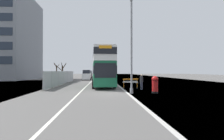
# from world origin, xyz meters

# --- Properties ---
(ground) EXTENTS (140.00, 280.00, 0.10)m
(ground) POSITION_xyz_m (0.53, 0.11, -0.05)
(ground) COLOR #565451
(double_decker_bus) EXTENTS (3.19, 11.13, 4.94)m
(double_decker_bus) POSITION_xyz_m (-0.44, 8.14, 2.63)
(double_decker_bus) COLOR #145638
(double_decker_bus) RESTS_ON ground
(lamppost_foreground) EXTENTS (0.29, 0.70, 8.77)m
(lamppost_foreground) POSITION_xyz_m (2.20, -0.13, 4.15)
(lamppost_foreground) COLOR gray
(lamppost_foreground) RESTS_ON ground
(red_pillar_postbox) EXTENTS (0.61, 0.61, 1.61)m
(red_pillar_postbox) POSITION_xyz_m (4.42, 0.00, 0.88)
(red_pillar_postbox) COLOR black
(red_pillar_postbox) RESTS_ON ground
(roadworks_barrier) EXTENTS (1.80, 0.74, 1.19)m
(roadworks_barrier) POSITION_xyz_m (2.91, 5.14, 0.77)
(roadworks_barrier) COLOR orange
(roadworks_barrier) RESTS_ON ground
(construction_site_fence) EXTENTS (0.44, 20.60, 2.10)m
(construction_site_fence) POSITION_xyz_m (-6.59, 12.67, 1.01)
(construction_site_fence) COLOR #A8AAAD
(construction_site_fence) RESTS_ON ground
(car_oncoming_near) EXTENTS (2.05, 4.08, 2.35)m
(car_oncoming_near) POSITION_xyz_m (-3.99, 26.56, 1.09)
(car_oncoming_near) COLOR silver
(car_oncoming_near) RESTS_ON ground
(car_receding_mid) EXTENTS (1.94, 4.00, 2.05)m
(car_receding_mid) POSITION_xyz_m (-0.47, 32.81, 0.96)
(car_receding_mid) COLOR maroon
(car_receding_mid) RESTS_ON ground
(car_receding_far) EXTENTS (2.07, 4.28, 2.25)m
(car_receding_far) POSITION_xyz_m (-4.43, 40.27, 1.06)
(car_receding_far) COLOR black
(car_receding_far) RESTS_ON ground
(car_far_side) EXTENTS (2.02, 4.44, 2.16)m
(car_far_side) POSITION_xyz_m (-0.16, 46.39, 1.01)
(car_far_side) COLOR slate
(car_far_side) RESTS_ON ground
(bare_tree_far_verge_near) EXTENTS (2.93, 2.50, 4.38)m
(bare_tree_far_verge_near) POSITION_xyz_m (-11.30, 34.65, 2.19)
(bare_tree_far_verge_near) COLOR #4C3D2D
(bare_tree_far_verge_near) RESTS_ON ground
(bare_tree_far_verge_mid) EXTENTS (1.88, 2.62, 4.72)m
(bare_tree_far_verge_mid) POSITION_xyz_m (-14.44, 41.42, 2.28)
(bare_tree_far_verge_mid) COLOR #4C3D2D
(bare_tree_far_verge_mid) RESTS_ON ground
(pedestrian_at_kerb) EXTENTS (0.34, 0.34, 1.70)m
(pedestrian_at_kerb) POSITION_xyz_m (3.92, 3.55, 0.86)
(pedestrian_at_kerb) COLOR #2D3342
(pedestrian_at_kerb) RESTS_ON ground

